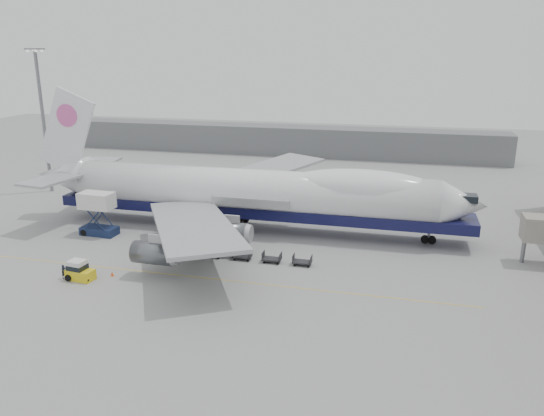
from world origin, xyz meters
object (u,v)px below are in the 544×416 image
(airliner, at_px, (255,192))
(catering_truck, at_px, (98,211))
(baggage_tug, at_px, (79,271))
(ground_worker, at_px, (64,272))

(airliner, xyz_separation_m, catering_truck, (-20.82, -7.48, -2.18))
(baggage_tug, bearing_deg, airliner, 62.19)
(catering_truck, bearing_deg, airliner, 22.22)
(catering_truck, distance_m, ground_worker, 15.36)
(airliner, xyz_separation_m, ground_worker, (-16.51, -22.00, -4.79))
(airliner, height_order, baggage_tug, airliner)
(catering_truck, relative_size, ground_worker, 3.67)
(catering_truck, bearing_deg, ground_worker, -71.02)
(airliner, distance_m, baggage_tug, 26.65)
(baggage_tug, relative_size, ground_worker, 1.96)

